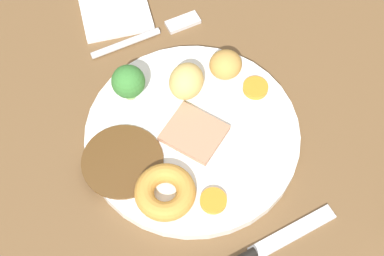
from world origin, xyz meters
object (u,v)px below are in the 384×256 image
Objects in this scene: dinner_plate at (192,135)px; roast_potato_right at (186,81)px; carrot_coin_front at (213,201)px; fork at (150,34)px; carrot_coin_back at (255,88)px; meat_slice_main at (198,131)px; broccoli_floret at (128,82)px; roast_potato_left at (226,65)px; folded_napkin at (114,4)px; yorkshire_pudding at (165,192)px.

roast_potato_right is at bearing 156.32° from dinner_plate.
carrot_coin_front reaches higher than fork.
carrot_coin_back is at bearing 61.20° from roast_potato_right.
meat_slice_main reaches higher than fork.
meat_slice_main is 9.95cm from broccoli_floret.
roast_potato_right is 1.51× the size of carrot_coin_back.
broccoli_floret is at bearing -126.33° from fork.
roast_potato_left is at bearing 76.02° from broccoli_floret.
folded_napkin is at bearing -176.15° from roast_potato_right.
roast_potato_right is at bearing 140.41° from yorkshire_pudding.
folded_napkin is at bearing 178.46° from meat_slice_main.
dinner_plate is 9.72cm from broccoli_floret.
fork is (-10.68, 0.59, -3.12)cm from roast_potato_right.
carrot_coin_back is at bearing 100.43° from meat_slice_main.
carrot_coin_front reaches higher than dinner_plate.
roast_potato_right is (-5.73, 1.82, 1.71)cm from meat_slice_main.
dinner_plate is at bearing -95.89° from fork.
carrot_coin_front and carrot_coin_back have the same top height.
roast_potato_right is (-5.31, 2.33, 2.81)cm from dinner_plate.
yorkshire_pudding is at bearing -67.51° from carrot_coin_back.
dinner_plate is 1.28cm from meat_slice_main.
carrot_coin_front is at bearing 51.81° from yorkshire_pudding.
yorkshire_pudding reaches higher than carrot_coin_front.
carrot_coin_front is at bearing -36.20° from roast_potato_left.
roast_potato_left is 19.17cm from folded_napkin.
fork is (-16.42, 2.41, -1.41)cm from meat_slice_main.
carrot_coin_front reaches higher than folded_napkin.
meat_slice_main is 1.28× the size of broccoli_floret.
meat_slice_main is at bearing 50.44° from dinner_plate.
carrot_coin_front is 25.34cm from fork.
broccoli_floret reaches higher than carrot_coin_back.
broccoli_floret is (-6.87, -13.54, 2.62)cm from carrot_coin_back.
yorkshire_pudding is 14.03cm from roast_potato_right.
dinner_plate is 9.13cm from carrot_coin_front.
roast_potato_right is at bearing 161.32° from carrot_coin_front.
dinner_plate is at bearing 129.70° from yorkshire_pudding.
roast_potato_left is 0.87× the size of roast_potato_right.
roast_potato_left reaches higher than meat_slice_main.
yorkshire_pudding is 14.01cm from broccoli_floret.
dinner_plate is 23.04cm from folded_napkin.
meat_slice_main is at bearing -79.57° from carrot_coin_back.
yorkshire_pudding is at bearing -109.43° from fork.
meat_slice_main is at bearing -17.61° from roast_potato_right.
roast_potato_left is 0.80× the size of broccoli_floret.
meat_slice_main is at bearing 125.42° from yorkshire_pudding.
folded_napkin is at bearing -159.42° from roast_potato_left.
dinner_plate is 2.30× the size of folded_napkin.
dinner_plate reaches higher than folded_napkin.
roast_potato_left is at bearing -61.09° from fork.
folded_napkin is at bearing 164.82° from yorkshire_pudding.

